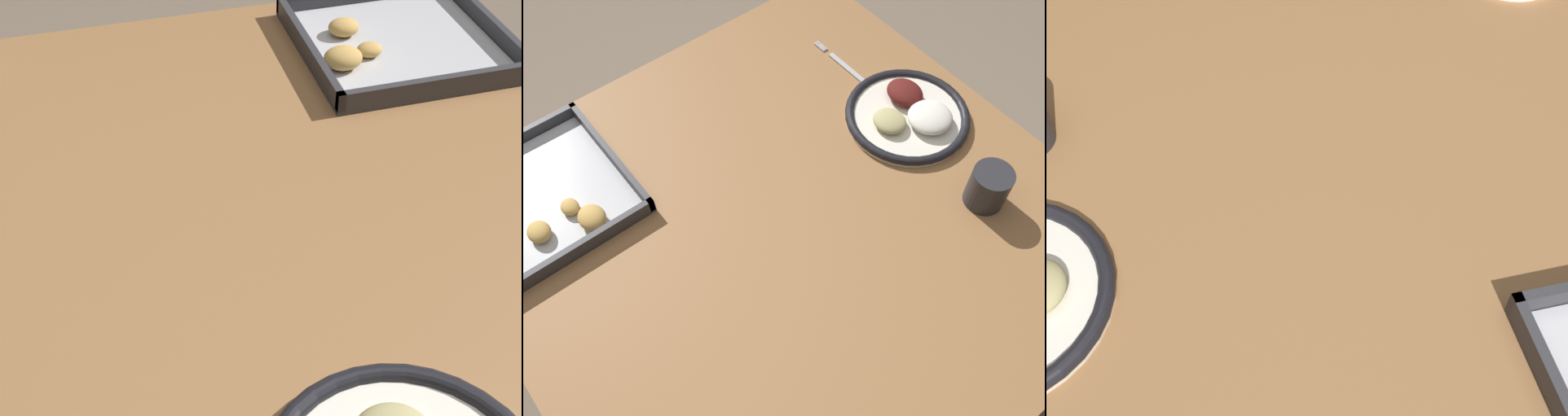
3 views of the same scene
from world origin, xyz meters
TOP-DOWN VIEW (x-y plane):
  - dining_table at (0.00, 0.00)m, footprint 1.08×1.09m

SIDE VIEW (x-z plane):
  - dining_table at x=0.00m, z-range 0.27..0.99m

